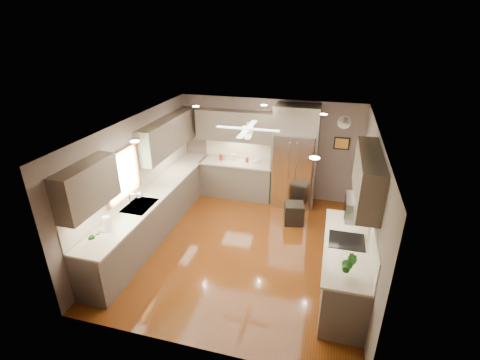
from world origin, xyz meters
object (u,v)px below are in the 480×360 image
at_px(potted_plant_right, 350,264).
at_px(microwave, 359,208).
at_px(canister_a, 221,157).
at_px(paper_towel, 107,224).
at_px(canister_b, 226,158).
at_px(potted_plant_left, 97,235).
at_px(refrigerator, 294,158).
at_px(bowl, 257,162).
at_px(stool, 294,213).
at_px(soap_bottle, 140,194).
at_px(canister_d, 247,160).
at_px(canister_c, 234,157).

distance_m(potted_plant_right, microwave, 1.04).
relative_size(canister_a, paper_towel, 0.49).
bearing_deg(canister_b, canister_a, -164.73).
relative_size(potted_plant_left, paper_towel, 0.96).
distance_m(refrigerator, microwave, 3.03).
distance_m(potted_plant_left, bowl, 4.35).
height_order(potted_plant_left, paper_towel, paper_towel).
bearing_deg(stool, soap_bottle, -154.03).
bearing_deg(canister_a, canister_d, 3.67).
bearing_deg(canister_d, potted_plant_right, -57.33).
height_order(canister_d, potted_plant_right, potted_plant_right).
bearing_deg(microwave, canister_d, 132.03).
distance_m(canister_b, potted_plant_left, 4.10).
distance_m(bowl, paper_towel, 4.06).
relative_size(canister_c, refrigerator, 0.08).
bearing_deg(canister_a, potted_plant_left, -101.18).
bearing_deg(canister_d, stool, -37.28).
xyz_separation_m(potted_plant_left, microwave, (3.96, 1.23, 0.39)).
bearing_deg(paper_towel, refrigerator, 53.45).
distance_m(canister_a, microwave, 4.22).
xyz_separation_m(soap_bottle, potted_plant_right, (4.00, -1.29, 0.08)).
height_order(refrigerator, paper_towel, refrigerator).
bearing_deg(soap_bottle, potted_plant_left, -84.99).
bearing_deg(canister_c, bowl, -2.25).
distance_m(soap_bottle, microwave, 4.14).
xyz_separation_m(canister_c, canister_d, (0.35, -0.01, -0.03)).
relative_size(canister_d, refrigerator, 0.05).
distance_m(canister_b, refrigerator, 1.75).
xyz_separation_m(canister_a, canister_d, (0.67, 0.04, -0.02)).
bearing_deg(soap_bottle, refrigerator, 40.75).
height_order(potted_plant_left, potted_plant_right, potted_plant_right).
distance_m(bowl, refrigerator, 0.96).
distance_m(bowl, microwave, 3.61).
bearing_deg(potted_plant_left, canister_a, 78.82).
relative_size(microwave, stool, 1.11).
relative_size(potted_plant_right, bowl, 1.59).
bearing_deg(canister_b, stool, -28.10).
xyz_separation_m(bowl, refrigerator, (0.93, -0.06, 0.22)).
bearing_deg(canister_b, paper_towel, -104.26).
xyz_separation_m(bowl, microwave, (2.26, -2.77, 0.51)).
distance_m(canister_b, canister_d, 0.56).
bearing_deg(paper_towel, canister_a, 77.35).
relative_size(soap_bottle, refrigerator, 0.07).
height_order(soap_bottle, bowl, soap_bottle).
distance_m(canister_d, stool, 1.86).
xyz_separation_m(canister_c, stool, (1.71, -1.04, -0.79)).
bearing_deg(canister_d, bowl, -2.63).
xyz_separation_m(potted_plant_left, stool, (2.81, 2.98, -0.85)).
height_order(canister_b, canister_d, canister_b).
distance_m(canister_a, paper_towel, 3.72).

